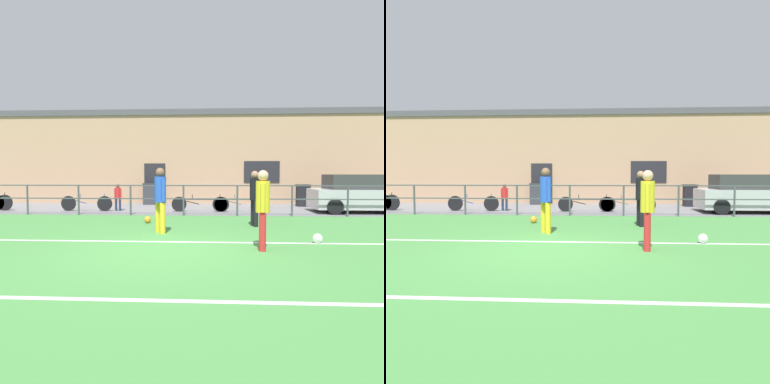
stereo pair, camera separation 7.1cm
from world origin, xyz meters
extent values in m
cube|color=#478C42|center=(0.00, 0.00, -0.02)|extent=(60.00, 44.00, 0.04)
cube|color=white|center=(0.00, 0.96, 0.00)|extent=(36.00, 0.11, 0.00)
cube|color=white|center=(0.00, -2.75, 0.00)|extent=(36.00, 0.11, 0.00)
cube|color=slate|center=(0.00, 8.50, 0.01)|extent=(48.00, 5.00, 0.02)
cylinder|color=#474C51|center=(-6.00, 6.00, 0.57)|extent=(0.07, 0.07, 1.15)
cylinder|color=#474C51|center=(-4.00, 6.00, 0.57)|extent=(0.07, 0.07, 1.15)
cylinder|color=#474C51|center=(-2.00, 6.00, 0.57)|extent=(0.07, 0.07, 1.15)
cylinder|color=#474C51|center=(0.00, 6.00, 0.57)|extent=(0.07, 0.07, 1.15)
cylinder|color=#474C51|center=(2.00, 6.00, 0.57)|extent=(0.07, 0.07, 1.15)
cylinder|color=#474C51|center=(4.00, 6.00, 0.57)|extent=(0.07, 0.07, 1.15)
cylinder|color=#474C51|center=(6.00, 6.00, 0.57)|extent=(0.07, 0.07, 1.15)
cube|color=#474C51|center=(0.00, 6.00, 1.13)|extent=(36.00, 0.04, 0.04)
cube|color=#474C51|center=(0.00, 6.00, 0.63)|extent=(36.00, 0.04, 0.04)
cube|color=tan|center=(0.00, 12.20, 2.29)|extent=(28.00, 2.40, 4.57)
cube|color=#232328|center=(-1.89, 10.98, 1.05)|extent=(1.10, 0.04, 2.10)
cube|color=#232328|center=(3.59, 10.98, 1.66)|extent=(1.80, 0.04, 1.10)
cube|color=#4C4C51|center=(0.00, 12.20, 4.72)|extent=(28.00, 2.56, 0.30)
cylinder|color=black|center=(2.35, 3.38, 0.39)|extent=(0.14, 0.14, 0.78)
cylinder|color=black|center=(2.30, 3.62, 0.39)|extent=(0.14, 0.14, 0.78)
cylinder|color=black|center=(2.33, 3.50, 1.11)|extent=(0.29, 0.29, 0.65)
sphere|color=#A37556|center=(2.33, 3.50, 1.54)|extent=(0.22, 0.22, 0.22)
cylinder|color=black|center=(2.37, 3.33, 1.09)|extent=(0.10, 0.10, 0.58)
cylinder|color=black|center=(2.29, 3.67, 1.09)|extent=(0.10, 0.10, 0.58)
cylinder|color=gold|center=(-0.23, 2.04, 0.41)|extent=(0.15, 0.15, 0.82)
cylinder|color=gold|center=(-0.38, 2.24, 0.41)|extent=(0.15, 0.15, 0.82)
cylinder|color=blue|center=(-0.30, 2.14, 1.16)|extent=(0.30, 0.30, 0.68)
sphere|color=brown|center=(-0.30, 2.14, 1.61)|extent=(0.23, 0.23, 0.23)
cylinder|color=blue|center=(-0.19, 1.99, 1.14)|extent=(0.11, 0.11, 0.60)
cylinder|color=blue|center=(-0.41, 2.29, 1.14)|extent=(0.11, 0.11, 0.60)
cylinder|color=red|center=(2.08, 0.11, 0.39)|extent=(0.14, 0.14, 0.78)
cylinder|color=red|center=(2.11, 0.35, 0.39)|extent=(0.14, 0.14, 0.78)
cylinder|color=gold|center=(2.09, 0.23, 1.10)|extent=(0.29, 0.29, 0.64)
sphere|color=tan|center=(2.09, 0.23, 1.53)|extent=(0.22, 0.22, 0.22)
cylinder|color=gold|center=(2.07, 0.06, 1.08)|extent=(0.10, 0.10, 0.57)
cylinder|color=gold|center=(2.12, 0.41, 1.08)|extent=(0.10, 0.10, 0.57)
sphere|color=orange|center=(-0.98, 3.97, 0.11)|extent=(0.22, 0.22, 0.22)
sphere|color=white|center=(3.44, 1.01, 0.11)|extent=(0.22, 0.22, 0.22)
cylinder|color=#232D4C|center=(-2.77, 7.36, 0.29)|extent=(0.10, 0.10, 0.53)
cylinder|color=#232D4C|center=(-2.94, 7.37, 0.29)|extent=(0.10, 0.10, 0.53)
cylinder|color=red|center=(-2.86, 7.37, 0.78)|extent=(0.20, 0.20, 0.44)
sphere|color=brown|center=(-2.86, 7.37, 1.07)|extent=(0.15, 0.15, 0.15)
cylinder|color=red|center=(-2.74, 7.36, 0.76)|extent=(0.07, 0.07, 0.40)
cylinder|color=red|center=(-2.97, 7.37, 0.76)|extent=(0.07, 0.07, 0.40)
cube|color=#B7B7BC|center=(7.03, 7.32, 0.57)|extent=(3.87, 1.73, 0.77)
cube|color=#373738|center=(6.84, 7.32, 1.25)|extent=(2.32, 1.45, 0.59)
cylinder|color=black|center=(5.71, 6.49, 0.32)|extent=(0.60, 0.18, 0.60)
cylinder|color=black|center=(5.71, 8.15, 0.32)|extent=(0.60, 0.18, 0.60)
cylinder|color=black|center=(-0.28, 7.20, 0.32)|extent=(0.61, 0.04, 0.61)
cylinder|color=black|center=(1.39, 7.20, 0.32)|extent=(0.61, 0.04, 0.61)
cube|color=black|center=(0.55, 7.20, 0.52)|extent=(1.30, 0.04, 0.04)
cube|color=black|center=(0.14, 7.20, 0.42)|extent=(0.82, 0.03, 0.22)
cylinder|color=black|center=(0.26, 7.20, 0.62)|extent=(0.03, 0.03, 0.20)
cylinder|color=black|center=(1.39, 7.20, 0.59)|extent=(0.03, 0.03, 0.28)
cylinder|color=black|center=(-7.64, 7.20, 0.35)|extent=(0.67, 0.04, 0.67)
cylinder|color=black|center=(-7.64, 7.20, 0.64)|extent=(0.03, 0.03, 0.28)
cylinder|color=black|center=(1.46, 7.20, 0.32)|extent=(0.61, 0.04, 0.61)
cylinder|color=black|center=(3.06, 7.20, 0.32)|extent=(0.61, 0.04, 0.61)
cube|color=#4C5156|center=(2.26, 7.20, 0.52)|extent=(1.26, 0.04, 0.04)
cube|color=#4C5156|center=(1.86, 7.20, 0.42)|extent=(0.79, 0.03, 0.22)
cylinder|color=#4C5156|center=(1.98, 7.20, 0.62)|extent=(0.03, 0.03, 0.20)
cylinder|color=#4C5156|center=(3.06, 7.20, 0.59)|extent=(0.03, 0.03, 0.28)
cylinder|color=black|center=(-4.90, 7.20, 0.33)|extent=(0.63, 0.04, 0.63)
cylinder|color=black|center=(-3.37, 7.20, 0.33)|extent=(0.63, 0.04, 0.63)
cube|color=#234C99|center=(-4.13, 7.20, 0.54)|extent=(1.19, 0.04, 0.04)
cube|color=#234C99|center=(-4.51, 7.20, 0.44)|extent=(0.75, 0.03, 0.23)
cylinder|color=#234C99|center=(-4.40, 7.20, 0.64)|extent=(0.03, 0.03, 0.20)
cylinder|color=#234C99|center=(-3.37, 7.20, 0.61)|extent=(0.03, 0.03, 0.28)
cube|color=black|center=(5.38, 9.85, 0.50)|extent=(0.58, 0.49, 0.96)
cube|color=black|center=(5.38, 9.85, 1.02)|extent=(0.62, 0.52, 0.08)
cube|color=#33383D|center=(-2.08, 10.45, 0.52)|extent=(0.58, 0.49, 0.99)
cube|color=#282C30|center=(-2.08, 10.45, 1.05)|extent=(0.61, 0.52, 0.08)
camera|label=1|loc=(1.05, -6.95, 1.57)|focal=32.66mm
camera|label=2|loc=(1.12, -6.95, 1.57)|focal=32.66mm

